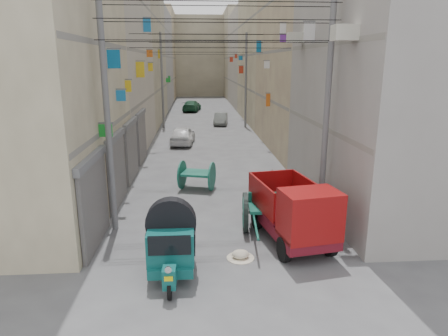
{
  "coord_description": "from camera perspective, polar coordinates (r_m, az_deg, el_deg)",
  "views": [
    {
      "loc": [
        -0.74,
        -7.04,
        5.56
      ],
      "look_at": [
        0.2,
        6.5,
        1.96
      ],
      "focal_mm": 32.0,
      "sensor_mm": 36.0,
      "label": 1
    }
  ],
  "objects": [
    {
      "name": "signboards",
      "position": [
        28.79,
        -2.56,
        10.6
      ],
      "size": [
        8.22,
        40.52,
        5.67
      ],
      "color": "#0D6095",
      "rests_on": "ground"
    },
    {
      "name": "ac_units",
      "position": [
        15.46,
        13.49,
        21.44
      ],
      "size": [
        0.7,
        6.55,
        3.35
      ],
      "color": "beige",
      "rests_on": "ground"
    },
    {
      "name": "distant_car_white",
      "position": [
        28.09,
        -5.92,
        4.68
      ],
      "size": [
        1.84,
        3.86,
        1.27
      ],
      "primitive_type": "imported",
      "rotation": [
        0.0,
        0.0,
        3.05
      ],
      "color": "silver",
      "rests_on": "ground"
    },
    {
      "name": "second_cart",
      "position": [
        17.92,
        -3.9,
        -0.95
      ],
      "size": [
        1.75,
        1.64,
        1.29
      ],
      "rotation": [
        0.0,
        0.0,
        -0.28
      ],
      "color": "#145947",
      "rests_on": "ground"
    },
    {
      "name": "building_row_left",
      "position": [
        41.81,
        -14.52,
        15.64
      ],
      "size": [
        8.0,
        62.0,
        14.0
      ],
      "color": "beige",
      "rests_on": "ground"
    },
    {
      "name": "shutters_left",
      "position": [
        18.17,
        -13.95,
        1.48
      ],
      "size": [
        0.18,
        14.4,
        2.88
      ],
      "color": "#4B4A4F",
      "rests_on": "ground"
    },
    {
      "name": "distant_car_grey",
      "position": [
        36.95,
        -0.47,
        7.04
      ],
      "size": [
        1.52,
        3.35,
        1.07
      ],
      "primitive_type": "imported",
      "rotation": [
        0.0,
        0.0,
        -0.12
      ],
      "color": "#505552",
      "rests_on": "ground"
    },
    {
      "name": "end_cap_building",
      "position": [
        73.05,
        -3.53,
        15.56
      ],
      "size": [
        22.0,
        10.0,
        13.0
      ],
      "primitive_type": "cube",
      "color": "#AFA58A",
      "rests_on": "ground"
    },
    {
      "name": "building_row_right",
      "position": [
        42.09,
        8.32,
        15.93
      ],
      "size": [
        8.0,
        62.0,
        14.0
      ],
      "color": "gray",
      "rests_on": "ground"
    },
    {
      "name": "overhead_cables",
      "position": [
        21.49,
        -2.1,
        18.07
      ],
      "size": [
        7.4,
        22.52,
        1.12
      ],
      "color": "black",
      "rests_on": "ground"
    },
    {
      "name": "horse",
      "position": [
        15.07,
        6.32,
        -3.79
      ],
      "size": [
        1.11,
        1.92,
        1.53
      ],
      "primitive_type": "imported",
      "rotation": [
        0.0,
        0.0,
        2.98
      ],
      "color": "brown",
      "rests_on": "ground"
    },
    {
      "name": "feed_sack",
      "position": [
        11.94,
        2.37,
        -12.21
      ],
      "size": [
        0.51,
        0.4,
        0.25
      ],
      "primitive_type": "ellipsoid",
      "color": "beige",
      "rests_on": "ground"
    },
    {
      "name": "utility_poles",
      "position": [
        24.1,
        -2.25,
        11.14
      ],
      "size": [
        7.4,
        22.2,
        8.0
      ],
      "color": "#5E5E60",
      "rests_on": "ground"
    },
    {
      "name": "tonga_cart",
      "position": [
        13.53,
        5.74,
        -6.24
      ],
      "size": [
        1.5,
        3.08,
        1.36
      ],
      "rotation": [
        0.0,
        0.0,
        -0.07
      ],
      "color": "black",
      "rests_on": "ground"
    },
    {
      "name": "auto_rickshaw",
      "position": [
        10.85,
        -7.48,
        -10.31
      ],
      "size": [
        1.34,
        2.33,
        1.64
      ],
      "rotation": [
        0.0,
        0.0,
        -0.01
      ],
      "color": "black",
      "rests_on": "ground"
    },
    {
      "name": "mini_truck",
      "position": [
        12.48,
        10.36,
        -6.84
      ],
      "size": [
        2.27,
        3.92,
        2.08
      ],
      "rotation": [
        0.0,
        0.0,
        0.18
      ],
      "color": "black",
      "rests_on": "ground"
    },
    {
      "name": "distant_car_green",
      "position": [
        47.51,
        -4.63,
        8.84
      ],
      "size": [
        2.37,
        4.5,
        1.25
      ],
      "primitive_type": "imported",
      "rotation": [
        0.0,
        0.0,
        2.99
      ],
      "color": "#1A4C30",
      "rests_on": "ground"
    }
  ]
}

